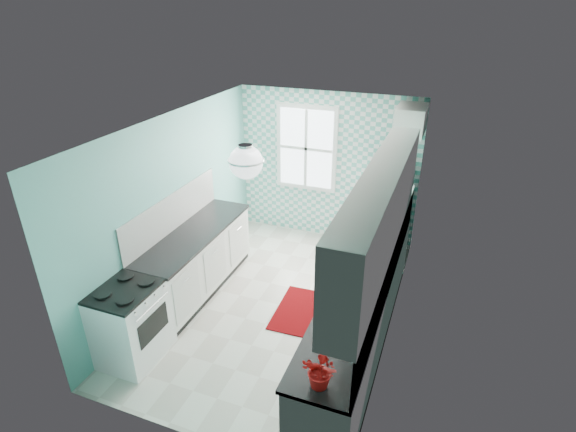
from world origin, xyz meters
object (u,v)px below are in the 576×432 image
at_px(sink, 377,248).
at_px(fruit_bowl, 340,337).
at_px(fridge, 387,215).
at_px(microwave, 392,162).
at_px(potted_plant, 322,371).
at_px(ceiling_light, 246,162).
at_px(stove, 132,322).

xyz_separation_m(sink, fruit_bowl, (-0.00, -1.82, 0.04)).
xyz_separation_m(fridge, fruit_bowl, (0.09, -3.23, 0.24)).
height_order(sink, microwave, microwave).
distance_m(fridge, potted_plant, 3.84).
distance_m(fridge, fruit_bowl, 3.24).
distance_m(sink, microwave, 1.57).
distance_m(ceiling_light, fruit_bowl, 1.91).
bearing_deg(ceiling_light, microwave, 66.92).
bearing_deg(fridge, fruit_bowl, -88.77).
height_order(potted_plant, microwave, microwave).
xyz_separation_m(fridge, stove, (-2.31, -3.28, -0.25)).
relative_size(fridge, stove, 1.59).
bearing_deg(fruit_bowl, sink, 89.89).
bearing_deg(microwave, fruit_bowl, 91.86).
height_order(ceiling_light, sink, ceiling_light).
height_order(fridge, potted_plant, fridge).
bearing_deg(stove, fridge, 53.05).
distance_m(ceiling_light, fridge, 3.25).
bearing_deg(sink, microwave, 93.94).
bearing_deg(fridge, stove, -125.52).
bearing_deg(potted_plant, stove, 167.17).
bearing_deg(fridge, potted_plant, -89.02).
relative_size(ceiling_light, stove, 0.38).
distance_m(potted_plant, microwave, 3.86).
bearing_deg(microwave, potted_plant, 91.61).
xyz_separation_m(ceiling_light, fruit_bowl, (1.20, -0.63, -1.35)).
distance_m(stove, potted_plant, 2.54).
distance_m(ceiling_light, stove, 2.30).
height_order(sink, fruit_bowl, sink).
height_order(stove, fruit_bowl, fruit_bowl).
distance_m(ceiling_light, microwave, 2.92).
distance_m(fruit_bowl, potted_plant, 0.61).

